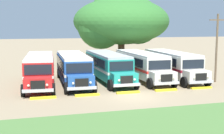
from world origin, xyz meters
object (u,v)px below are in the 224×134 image
at_px(parked_bus_slot_0, 40,68).
at_px(utility_pole, 217,46).
at_px(parked_bus_slot_3, 142,64).
at_px(parked_bus_slot_1, 73,67).
at_px(parked_bus_slot_4, 172,64).
at_px(broad_shade_tree, 120,20).
at_px(parked_bus_slot_2, 108,65).

bearing_deg(parked_bus_slot_0, utility_pole, 83.69).
height_order(parked_bus_slot_3, utility_pole, utility_pole).
distance_m(parked_bus_slot_0, parked_bus_slot_1, 3.20).
bearing_deg(parked_bus_slot_1, parked_bus_slot_3, 93.01).
xyz_separation_m(parked_bus_slot_0, parked_bus_slot_3, (10.39, 0.07, 0.00)).
height_order(parked_bus_slot_4, broad_shade_tree, broad_shade_tree).
xyz_separation_m(parked_bus_slot_0, parked_bus_slot_4, (13.77, -0.25, 0.00)).
xyz_separation_m(parked_bus_slot_2, parked_bus_slot_4, (6.96, -0.54, 0.00)).
xyz_separation_m(parked_bus_slot_2, utility_pole, (10.13, -3.69, 2.04)).
relative_size(parked_bus_slot_0, parked_bus_slot_3, 1.01).
distance_m(broad_shade_tree, utility_pole, 15.46).
bearing_deg(broad_shade_tree, utility_pole, -68.77).
bearing_deg(broad_shade_tree, parked_bus_slot_3, -95.51).
xyz_separation_m(parked_bus_slot_0, parked_bus_slot_1, (3.20, 0.01, 0.00)).
relative_size(parked_bus_slot_0, broad_shade_tree, 0.83).
relative_size(parked_bus_slot_1, parked_bus_slot_2, 1.00).
xyz_separation_m(parked_bus_slot_4, utility_pole, (3.17, -3.15, 2.04)).
bearing_deg(parked_bus_slot_2, parked_bus_slot_3, 85.89).
distance_m(parked_bus_slot_4, broad_shade_tree, 12.23).
relative_size(parked_bus_slot_1, broad_shade_tree, 0.83).
relative_size(parked_bus_slot_2, broad_shade_tree, 0.83).
distance_m(parked_bus_slot_1, broad_shade_tree, 14.36).
distance_m(parked_bus_slot_0, utility_pole, 17.40).
bearing_deg(parked_bus_slot_0, parked_bus_slot_3, 95.42).
relative_size(parked_bus_slot_2, parked_bus_slot_4, 1.00).
distance_m(parked_bus_slot_0, parked_bus_slot_4, 13.78).
relative_size(broad_shade_tree, utility_pole, 1.95).
xyz_separation_m(parked_bus_slot_3, utility_pole, (6.55, -3.47, 2.04)).
height_order(parked_bus_slot_0, parked_bus_slot_1, same).
xyz_separation_m(parked_bus_slot_1, parked_bus_slot_4, (10.57, -0.26, 0.00)).
relative_size(parked_bus_slot_0, utility_pole, 1.62).
height_order(parked_bus_slot_0, parked_bus_slot_4, same).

